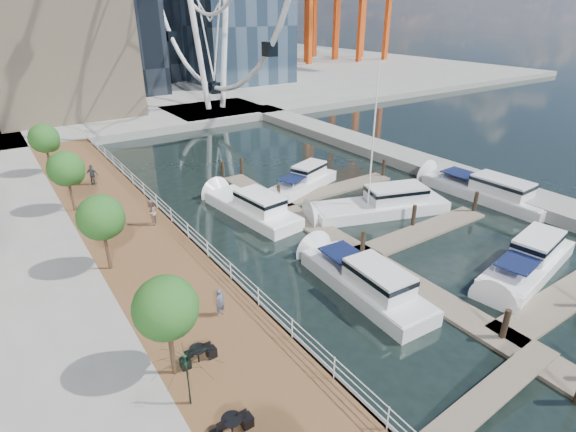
# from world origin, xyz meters

# --- Properties ---
(ground) EXTENTS (520.00, 520.00, 0.00)m
(ground) POSITION_xyz_m (0.00, 0.00, 0.00)
(ground) COLOR black
(ground) RESTS_ON ground
(boardwalk) EXTENTS (6.00, 60.00, 1.00)m
(boardwalk) POSITION_xyz_m (-9.00, 15.00, 0.50)
(boardwalk) COLOR brown
(boardwalk) RESTS_ON ground
(seawall) EXTENTS (0.25, 60.00, 1.00)m
(seawall) POSITION_xyz_m (-6.00, 15.00, 0.50)
(seawall) COLOR #595954
(seawall) RESTS_ON ground
(land_far) EXTENTS (200.00, 114.00, 1.00)m
(land_far) POSITION_xyz_m (0.00, 102.00, 0.50)
(land_far) COLOR gray
(land_far) RESTS_ON ground
(breakwater) EXTENTS (4.00, 60.00, 1.00)m
(breakwater) POSITION_xyz_m (20.00, 20.00, 0.50)
(breakwater) COLOR gray
(breakwater) RESTS_ON ground
(pier) EXTENTS (14.00, 12.00, 1.00)m
(pier) POSITION_xyz_m (14.00, 52.00, 0.50)
(pier) COLOR gray
(pier) RESTS_ON ground
(railing) EXTENTS (0.10, 60.00, 1.05)m
(railing) POSITION_xyz_m (-6.10, 15.00, 1.52)
(railing) COLOR white
(railing) RESTS_ON boardwalk
(floating_docks) EXTENTS (16.00, 34.00, 2.60)m
(floating_docks) POSITION_xyz_m (7.97, 9.98, 0.49)
(floating_docks) COLOR #6D6051
(floating_docks) RESTS_ON ground
(street_trees) EXTENTS (2.60, 42.60, 4.60)m
(street_trees) POSITION_xyz_m (-11.40, 14.00, 4.29)
(street_trees) COLOR #3F2B1C
(street_trees) RESTS_ON ground
(yacht_foreground) EXTENTS (10.23, 4.34, 2.15)m
(yacht_foreground) POSITION_xyz_m (10.01, 0.78, 0.00)
(yacht_foreground) COLOR white
(yacht_foreground) RESTS_ON ground
(pedestrian_near) EXTENTS (0.62, 0.49, 1.51)m
(pedestrian_near) POSITION_xyz_m (-8.03, 6.39, 1.75)
(pedestrian_near) COLOR #464D5D
(pedestrian_near) RESTS_ON boardwalk
(pedestrian_mid) EXTENTS (1.11, 1.16, 1.89)m
(pedestrian_mid) POSITION_xyz_m (-7.42, 18.28, 1.95)
(pedestrian_mid) COLOR #8E6F62
(pedestrian_mid) RESTS_ON boardwalk
(pedestrian_far) EXTENTS (1.06, 1.04, 1.79)m
(pedestrian_far) POSITION_xyz_m (-8.89, 28.84, 1.90)
(pedestrian_far) COLOR #373D45
(pedestrian_far) RESTS_ON boardwalk
(moored_yachts) EXTENTS (22.00, 31.92, 11.50)m
(moored_yachts) POSITION_xyz_m (8.21, 11.22, 0.00)
(moored_yachts) COLOR silver
(moored_yachts) RESTS_ON ground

